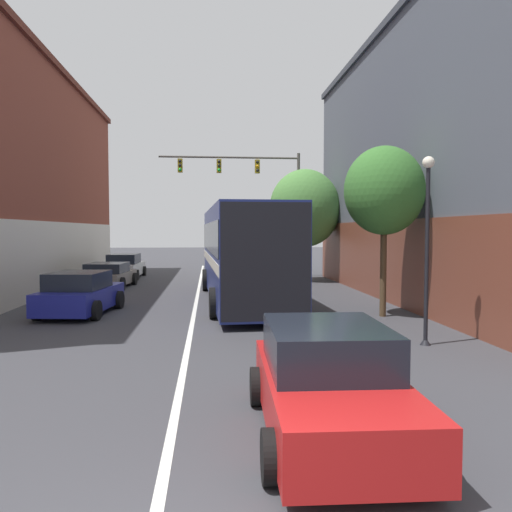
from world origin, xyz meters
The scene contains 11 objects.
lane_center_line centered at (0.00, 15.23, 0.00)m, with size 0.14×42.46×0.01m.
building_right_storefront centered at (10.94, 15.94, 5.65)m, with size 7.23×22.04×11.07m.
bus centered at (1.82, 16.20, 2.04)m, with size 3.29×12.10×3.65m.
hatchback_foreground centered at (2.16, 3.29, 0.70)m, with size 2.14×4.07×1.48m.
parked_car_left_near centered at (-4.48, 26.65, 0.67)m, with size 2.10×4.46×1.43m.
parked_car_left_mid centered at (-3.79, 13.72, 0.68)m, with size 2.43×4.07×1.43m.
parked_car_left_far centered at (-4.43, 21.58, 0.59)m, with size 2.39×4.15×1.22m.
traffic_signal_gantry centered at (3.24, 26.45, 5.51)m, with size 8.38×0.36×7.44m.
street_lamp centered at (5.79, 8.30, 2.51)m, with size 0.29×0.29×4.58m.
street_tree_near centered at (6.16, 12.37, 4.07)m, with size 2.60×2.34×5.52m.
street_tree_far centered at (5.77, 23.85, 4.03)m, with size 3.89×3.50×6.17m.
Camera 1 is at (0.54, -3.34, 2.80)m, focal length 35.00 mm.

